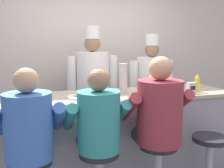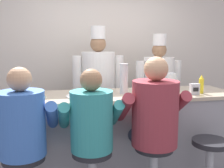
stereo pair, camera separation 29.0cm
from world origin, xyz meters
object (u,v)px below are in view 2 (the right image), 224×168
object	(u,v)px
napkin_dispenser_chrome	(194,89)
diner_seated_teal	(91,126)
diner_seated_blue	(23,129)
diner_seated_maroon	(153,117)
coffee_mug_tan	(37,98)
coffee_mug_blue	(34,95)
cook_in_whites_near	(98,86)
ketchup_bottle_red	(150,87)
breakfast_plate	(79,96)
hot_sauce_bottle_orange	(138,90)
empty_stool_round	(209,161)
water_pitcher_clear	(171,81)
cereal_bowl	(99,93)
mustard_bottle_yellow	(201,85)
cup_stack_steel	(124,79)
cook_in_whites_far	(158,89)

from	to	relation	value
napkin_dispenser_chrome	diner_seated_teal	bearing A→B (deg)	-162.66
diner_seated_blue	diner_seated_maroon	distance (m)	1.18
coffee_mug_tan	diner_seated_teal	xyz separation A→B (m)	(0.49, -0.29, -0.22)
coffee_mug_blue	cook_in_whites_near	size ratio (longest dim) A/B	0.08
ketchup_bottle_red	breakfast_plate	size ratio (longest dim) A/B	0.86
ketchup_bottle_red	hot_sauce_bottle_orange	distance (m)	0.13
breakfast_plate	empty_stool_round	world-z (taller)	breakfast_plate
water_pitcher_clear	cereal_bowl	distance (m)	0.97
breakfast_plate	cereal_bowl	xyz separation A→B (m)	(0.23, 0.05, 0.01)
cook_in_whites_near	napkin_dispenser_chrome	bearing A→B (deg)	-46.37
hot_sauce_bottle_orange	mustard_bottle_yellow	bearing A→B (deg)	2.58
breakfast_plate	cook_in_whites_near	distance (m)	0.94
empty_stool_round	water_pitcher_clear	bearing A→B (deg)	96.13
cereal_bowl	coffee_mug_blue	size ratio (longest dim) A/B	1.11
water_pitcher_clear	coffee_mug_tan	world-z (taller)	water_pitcher_clear
coffee_mug_blue	cup_stack_steel	xyz separation A→B (m)	(0.97, 0.13, 0.12)
water_pitcher_clear	diner_seated_blue	size ratio (longest dim) A/B	0.14
mustard_bottle_yellow	cook_in_whites_near	size ratio (longest dim) A/B	0.12
hot_sauce_bottle_orange	water_pitcher_clear	size ratio (longest dim) A/B	0.70
water_pitcher_clear	diner_seated_maroon	world-z (taller)	diner_seated_maroon
mustard_bottle_yellow	coffee_mug_blue	distance (m)	1.85
coffee_mug_blue	breakfast_plate	bearing A→B (deg)	3.94
hot_sauce_bottle_orange	coffee_mug_blue	distance (m)	1.09
water_pitcher_clear	diner_seated_maroon	size ratio (longest dim) A/B	0.14
empty_stool_round	coffee_mug_tan	bearing A→B (deg)	168.97
diner_seated_blue	diner_seated_teal	world-z (taller)	diner_seated_blue
mustard_bottle_yellow	napkin_dispenser_chrome	bearing A→B (deg)	-156.19
water_pitcher_clear	cook_in_whites_near	distance (m)	1.03
hot_sauce_bottle_orange	cereal_bowl	size ratio (longest dim) A/B	0.90
hot_sauce_bottle_orange	cook_in_whites_far	world-z (taller)	cook_in_whites_far
hot_sauce_bottle_orange	empty_stool_round	size ratio (longest dim) A/B	0.21
ketchup_bottle_red	diner_seated_blue	world-z (taller)	diner_seated_blue
coffee_mug_tan	water_pitcher_clear	bearing A→B (deg)	16.51
breakfast_plate	cup_stack_steel	distance (m)	0.55
mustard_bottle_yellow	cook_in_whites_near	xyz separation A→B (m)	(-1.05, 0.94, -0.13)
water_pitcher_clear	breakfast_plate	size ratio (longest dim) A/B	0.72
breakfast_plate	cook_in_whites_near	xyz separation A→B (m)	(0.34, 0.88, -0.04)
coffee_mug_blue	cereal_bowl	bearing A→B (deg)	7.12
hot_sauce_bottle_orange	breakfast_plate	distance (m)	0.63
empty_stool_round	cook_in_whites_far	xyz separation A→B (m)	(-0.04, 1.32, 0.51)
mustard_bottle_yellow	breakfast_plate	world-z (taller)	mustard_bottle_yellow
ketchup_bottle_red	breakfast_plate	xyz separation A→B (m)	(-0.74, 0.14, -0.10)
napkin_dispenser_chrome	cook_in_whites_far	world-z (taller)	cook_in_whites_far
cook_in_whites_far	cook_in_whites_near	bearing A→B (deg)	175.27
napkin_dispenser_chrome	cook_in_whites_near	world-z (taller)	cook_in_whites_near
cook_in_whites_far	napkin_dispenser_chrome	bearing A→B (deg)	-85.69
mustard_bottle_yellow	cook_in_whites_far	distance (m)	0.90
napkin_dispenser_chrome	empty_stool_round	xyz separation A→B (m)	(-0.02, -0.41, -0.66)
ketchup_bottle_red	cook_in_whites_far	distance (m)	1.07
hot_sauce_bottle_orange	coffee_mug_tan	bearing A→B (deg)	-174.76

